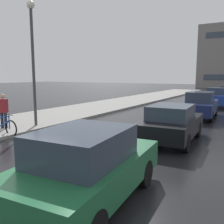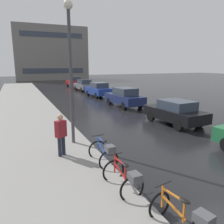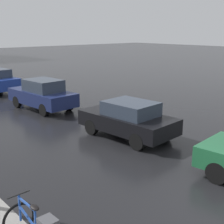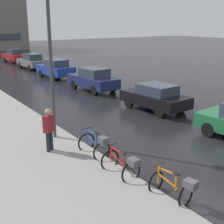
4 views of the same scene
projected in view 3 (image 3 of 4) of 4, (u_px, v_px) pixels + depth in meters
The scene contains 2 objects.
car_black at pixel (128, 119), 12.53m from camera, with size 2.12×4.10×1.48m.
car_navy at pixel (42, 94), 16.95m from camera, with size 2.07×4.34×1.64m.
Camera 3 is at (-6.19, -2.93, 4.25)m, focal length 50.00 mm.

